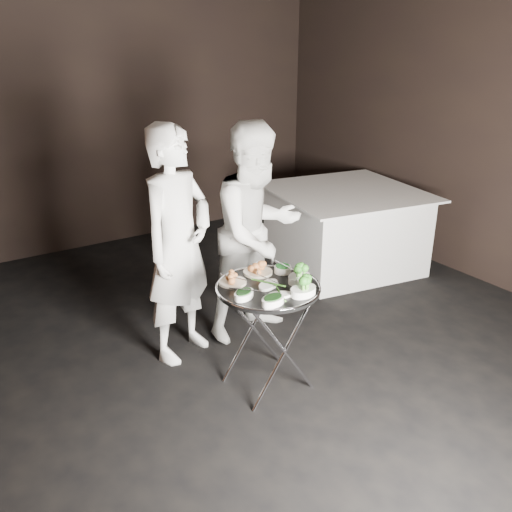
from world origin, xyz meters
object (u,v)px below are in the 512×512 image
serving_tray (268,288)px  dining_table (344,228)px  tray_stand (268,332)px  waiter_right (258,232)px  waiter_left (178,246)px

serving_tray → dining_table: size_ratio=0.48×
tray_stand → waiter_right: bearing=61.8°
waiter_left → waiter_right: waiter_left is taller
serving_tray → dining_table: 2.40m
tray_stand → dining_table: dining_table is taller
serving_tray → waiter_left: bearing=112.6°
tray_stand → waiter_left: 0.92m
waiter_right → dining_table: bearing=16.7°
waiter_right → dining_table: 1.76m
waiter_right → waiter_left: bearing=170.3°
waiter_left → tray_stand: bearing=-91.0°
waiter_left → dining_table: (2.24, 0.64, -0.48)m
tray_stand → waiter_left: size_ratio=0.43×
waiter_right → dining_table: (1.56, 0.68, -0.46)m
waiter_right → dining_table: waiter_right is taller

